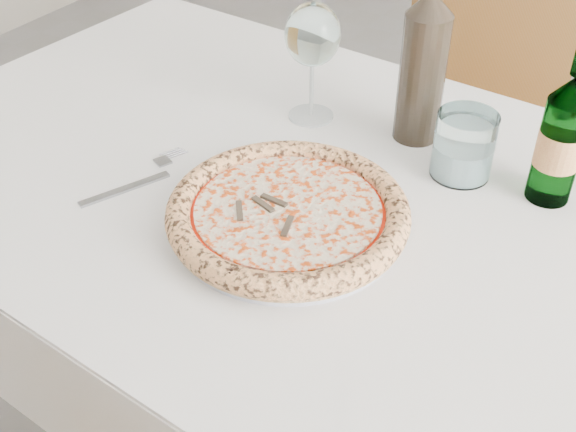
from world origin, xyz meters
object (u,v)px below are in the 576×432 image
(beer_bottle, at_px, (561,139))
(pizza, at_px, (288,212))
(wine_bottle, at_px, (423,65))
(dining_table, at_px, (322,238))
(plate, at_px, (288,223))
(wine_glass, at_px, (313,37))
(chair_far, at_px, (484,92))
(tumbler, at_px, (463,149))

(beer_bottle, bearing_deg, pizza, -137.45)
(pizza, xyz_separation_m, wine_bottle, (0.05, 0.31, 0.10))
(dining_table, height_order, pizza, pizza)
(pizza, bearing_deg, beer_bottle, 42.55)
(plate, relative_size, wine_glass, 1.54)
(chair_far, distance_m, tumbler, 0.76)
(tumbler, xyz_separation_m, beer_bottle, (0.13, 0.01, 0.05))
(plate, height_order, pizza, pizza)
(wine_glass, bearing_deg, pizza, -65.81)
(tumbler, bearing_deg, plate, -121.62)
(dining_table, relative_size, wine_glass, 7.60)
(dining_table, height_order, wine_bottle, wine_bottle)
(wine_bottle, bearing_deg, beer_bottle, -13.28)
(chair_far, xyz_separation_m, wine_bottle, (0.07, -0.63, 0.35))
(plate, xyz_separation_m, beer_bottle, (0.28, 0.25, 0.09))
(wine_glass, bearing_deg, dining_table, -54.71)
(plate, bearing_deg, pizza, 160.64)
(tumbler, height_order, wine_bottle, wine_bottle)
(dining_table, distance_m, wine_bottle, 0.30)
(chair_far, xyz_separation_m, pizza, (0.02, -0.93, 0.25))
(dining_table, xyz_separation_m, plate, (-0.00, -0.10, 0.10))
(beer_bottle, distance_m, wine_bottle, 0.23)
(plate, bearing_deg, dining_table, 90.00)
(dining_table, relative_size, beer_bottle, 6.26)
(dining_table, bearing_deg, pizza, -90.01)
(wine_glass, xyz_separation_m, wine_bottle, (0.17, 0.03, -0.02))
(chair_far, height_order, wine_bottle, wine_bottle)
(chair_far, xyz_separation_m, beer_bottle, (0.29, -0.68, 0.32))
(dining_table, xyz_separation_m, chair_far, (-0.02, 0.83, -0.13))
(dining_table, height_order, beer_bottle, beer_bottle)
(dining_table, height_order, chair_far, chair_far)
(beer_bottle, height_order, wine_bottle, wine_bottle)
(chair_far, xyz_separation_m, tumbler, (0.17, -0.69, 0.27))
(wine_glass, bearing_deg, wine_bottle, 10.88)
(chair_far, xyz_separation_m, plate, (0.02, -0.93, 0.23))
(chair_far, height_order, plate, chair_far)
(pizza, relative_size, beer_bottle, 1.36)
(chair_far, height_order, beer_bottle, beer_bottle)
(chair_far, relative_size, wine_bottle, 3.21)
(beer_bottle, bearing_deg, chair_far, 113.28)
(plate, xyz_separation_m, pizza, (-0.00, 0.00, 0.02))
(pizza, height_order, wine_bottle, wine_bottle)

